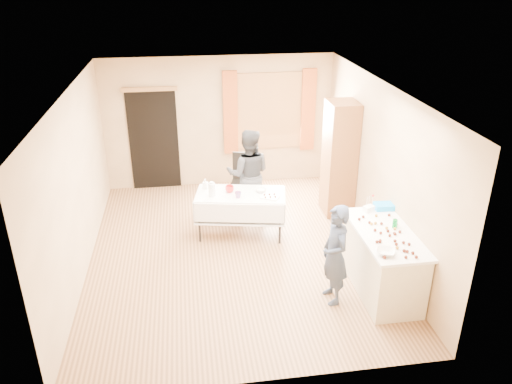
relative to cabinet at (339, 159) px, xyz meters
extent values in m
cube|color=#9E7047|center=(-1.99, -1.14, -1.04)|extent=(4.50, 5.50, 0.02)
cube|color=white|center=(-1.99, -1.14, 1.58)|extent=(4.50, 5.50, 0.02)
cube|color=tan|center=(-1.99, 1.62, 0.27)|extent=(4.50, 0.02, 2.60)
cube|color=tan|center=(-1.99, -3.90, 0.27)|extent=(4.50, 0.02, 2.60)
cube|color=tan|center=(-4.25, -1.14, 0.27)|extent=(0.02, 5.50, 2.60)
cube|color=tan|center=(0.27, -1.14, 0.27)|extent=(0.02, 5.50, 2.60)
cube|color=olive|center=(-0.99, 1.58, 0.47)|extent=(1.32, 0.06, 1.52)
cube|color=white|center=(-0.99, 1.56, 0.47)|extent=(1.20, 0.02, 1.40)
cube|color=#A84F21|center=(-1.77, 1.53, 0.47)|extent=(0.28, 0.06, 1.65)
cube|color=#A84F21|center=(-0.21, 1.53, 0.47)|extent=(0.28, 0.06, 1.65)
cube|color=black|center=(-3.29, 1.59, -0.03)|extent=(0.95, 0.04, 2.00)
cube|color=olive|center=(-3.29, 1.56, 0.99)|extent=(1.05, 0.06, 0.08)
cube|color=brown|center=(0.00, 0.00, 0.00)|extent=(0.50, 0.60, 2.05)
cube|color=beige|center=(-0.10, -2.44, -0.60)|extent=(0.67, 1.48, 0.86)
cube|color=white|center=(-0.10, -2.44, -0.14)|extent=(0.73, 1.54, 0.04)
cube|color=white|center=(-1.83, -0.59, -0.30)|extent=(1.53, 0.97, 0.04)
cube|color=black|center=(-1.68, 0.50, -0.59)|extent=(0.50, 0.50, 0.06)
cube|color=black|center=(-1.63, 0.68, -0.33)|extent=(0.40, 0.14, 0.58)
imported|color=#242E47|center=(-0.83, -2.58, -0.33)|extent=(0.58, 0.44, 1.40)
imported|color=black|center=(-1.62, 0.05, -0.22)|extent=(1.00, 0.88, 1.62)
cylinder|color=#0A882E|center=(0.06, -2.34, -0.06)|extent=(0.08, 0.08, 0.12)
imported|color=white|center=(-0.31, -2.97, -0.09)|extent=(0.39, 0.39, 0.06)
cube|color=white|center=(-0.11, -1.82, -0.08)|extent=(0.18, 0.15, 0.08)
cube|color=#1193F8|center=(0.14, -1.78, -0.08)|extent=(0.31, 0.22, 0.08)
cylinder|color=silver|center=(-2.30, -0.63, -0.17)|extent=(0.12, 0.12, 0.22)
imported|color=red|center=(-2.00, -0.52, -0.22)|extent=(0.14, 0.14, 0.11)
imported|color=red|center=(-1.89, -0.75, -0.23)|extent=(0.19, 0.19, 0.10)
imported|color=white|center=(-1.50, -0.58, -0.25)|extent=(0.22, 0.22, 0.06)
cube|color=white|center=(-1.39, -0.83, -0.27)|extent=(0.34, 0.31, 0.02)
imported|color=white|center=(-2.39, -0.32, -0.19)|extent=(0.14, 0.14, 0.17)
sphere|color=#3F2314|center=(0.04, -2.41, -0.10)|extent=(0.04, 0.04, 0.04)
sphere|color=#351008|center=(-0.24, -2.19, -0.10)|extent=(0.04, 0.04, 0.04)
sphere|color=#351008|center=(0.01, -3.03, -0.10)|extent=(0.04, 0.04, 0.04)
sphere|color=#351008|center=(-0.27, -2.68, -0.10)|extent=(0.04, 0.04, 0.04)
sphere|color=#351008|center=(-0.26, -2.01, -0.10)|extent=(0.04, 0.04, 0.04)
sphere|color=#351008|center=(-0.11, -3.11, -0.10)|extent=(0.04, 0.04, 0.04)
sphere|color=#3F2314|center=(-0.13, -2.88, -0.10)|extent=(0.04, 0.04, 0.04)
sphere|color=#351008|center=(-0.07, -2.96, -0.10)|extent=(0.04, 0.04, 0.04)
sphere|color=#351008|center=(-0.09, -2.72, -0.10)|extent=(0.04, 0.04, 0.04)
sphere|color=#351008|center=(0.06, -2.82, -0.10)|extent=(0.04, 0.04, 0.04)
sphere|color=#351008|center=(-0.08, -2.46, -0.10)|extent=(0.04, 0.04, 0.04)
sphere|color=#351008|center=(-0.37, -3.07, -0.10)|extent=(0.04, 0.04, 0.04)
sphere|color=#3F2314|center=(-0.06, -2.37, -0.10)|extent=(0.04, 0.04, 0.04)
sphere|color=#351008|center=(-0.10, -2.80, -0.10)|extent=(0.04, 0.04, 0.04)
sphere|color=#351008|center=(-0.09, -2.24, -0.10)|extent=(0.04, 0.04, 0.04)
sphere|color=#351008|center=(-0.02, -2.53, -0.10)|extent=(0.04, 0.04, 0.04)
sphere|color=#351008|center=(0.11, -2.29, -0.10)|extent=(0.04, 0.04, 0.04)
sphere|color=#351008|center=(-0.33, -2.70, -0.10)|extent=(0.04, 0.04, 0.04)
sphere|color=#3F2314|center=(-0.16, -2.22, -0.10)|extent=(0.04, 0.04, 0.04)
sphere|color=#351008|center=(-0.19, -2.49, -0.10)|extent=(0.04, 0.04, 0.04)
sphere|color=#351008|center=(0.12, -2.01, -0.10)|extent=(0.04, 0.04, 0.04)
sphere|color=#351008|center=(0.07, -2.50, -0.10)|extent=(0.04, 0.04, 0.04)
sphere|color=#351008|center=(-0.29, -2.70, -0.10)|extent=(0.04, 0.04, 0.04)
sphere|color=#351008|center=(-0.10, -2.57, -0.10)|extent=(0.04, 0.04, 0.04)
sphere|color=#3F2314|center=(-0.07, -2.00, -0.10)|extent=(0.04, 0.04, 0.04)
sphere|color=#351008|center=(-0.24, -2.41, -0.10)|extent=(0.04, 0.04, 0.04)
sphere|color=#351008|center=(-0.34, -2.08, -0.10)|extent=(0.04, 0.04, 0.04)
sphere|color=#351008|center=(0.00, -2.77, -0.10)|extent=(0.04, 0.04, 0.04)
sphere|color=#351008|center=(-0.02, -2.54, -0.10)|extent=(0.04, 0.04, 0.04)
sphere|color=#351008|center=(-0.04, -2.98, -0.10)|extent=(0.04, 0.04, 0.04)
sphere|color=#3F2314|center=(-0.22, -2.23, -0.10)|extent=(0.04, 0.04, 0.04)
sphere|color=#351008|center=(0.01, -3.12, -0.10)|extent=(0.04, 0.04, 0.04)
camera|label=1|loc=(-2.66, -7.94, 3.15)|focal=35.00mm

